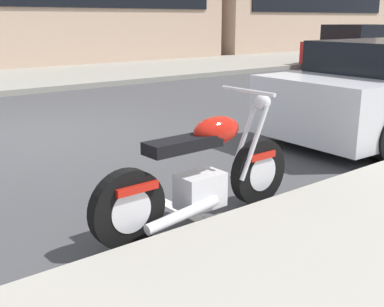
{
  "coord_description": "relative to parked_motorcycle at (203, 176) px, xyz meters",
  "views": [
    {
      "loc": [
        -2.48,
        -6.97,
        1.71
      ],
      "look_at": [
        -0.1,
        -3.98,
        0.63
      ],
      "focal_mm": 44.83,
      "sensor_mm": 36.0,
      "label": 1
    }
  ],
  "objects": [
    {
      "name": "ground_plane",
      "position": [
        0.01,
        4.02,
        -0.43
      ],
      "size": [
        260.0,
        260.0,
        0.0
      ],
      "primitive_type": "plane",
      "color": "#3D3D3F"
    },
    {
      "name": "sidewalk_far_curb",
      "position": [
        12.01,
        10.64,
        -0.36
      ],
      "size": [
        120.0,
        5.0,
        0.14
      ],
      "primitive_type": "cube",
      "color": "gray",
      "rests_on": "ground"
    },
    {
      "name": "parking_stall_stripe",
      "position": [
        0.01,
        0.49,
        -0.42
      ],
      "size": [
        0.12,
        2.2,
        0.01
      ],
      "primitive_type": "cube",
      "color": "silver",
      "rests_on": "ground"
    },
    {
      "name": "parked_motorcycle",
      "position": [
        0.0,
        0.0,
        0.0
      ],
      "size": [
        2.08,
        0.62,
        1.11
      ],
      "rotation": [
        0.0,
        0.0,
        0.02
      ],
      "color": "black",
      "rests_on": "ground"
    },
    {
      "name": "car_opposite_curb",
      "position": [
        13.43,
        7.3,
        0.29
      ],
      "size": [
        4.3,
        1.86,
        1.51
      ],
      "rotation": [
        0.0,
        0.0,
        3.14
      ],
      "color": "#AD1919",
      "rests_on": "ground"
    }
  ]
}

